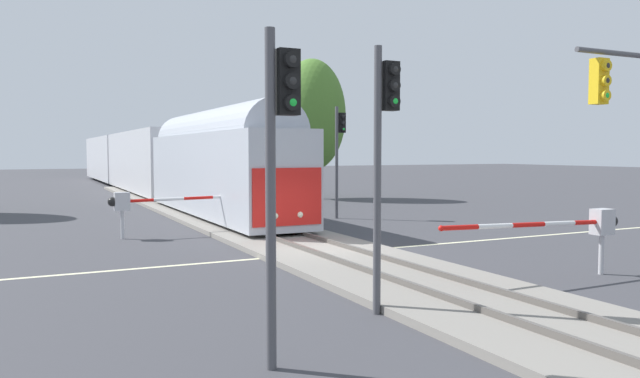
{
  "coord_description": "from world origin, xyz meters",
  "views": [
    {
      "loc": [
        -8.8,
        -17.88,
        3.36
      ],
      "look_at": [
        0.92,
        2.01,
        2.0
      ],
      "focal_mm": 34.27,
      "sensor_mm": 36.0,
      "label": 1
    }
  ],
  "objects": [
    {
      "name": "ground_plane",
      "position": [
        0.0,
        0.0,
        0.0
      ],
      "size": [
        220.0,
        220.0,
        0.0
      ],
      "primitive_type": "plane",
      "color": "#3D3D42"
    },
    {
      "name": "road_centre_stripe",
      "position": [
        0.0,
        0.0,
        0.0
      ],
      "size": [
        44.0,
        0.2,
        0.01
      ],
      "color": "beige",
      "rests_on": "ground"
    },
    {
      "name": "railway_track",
      "position": [
        0.0,
        0.0,
        0.1
      ],
      "size": [
        4.4,
        80.0,
        0.32
      ],
      "color": "gray",
      "rests_on": "ground"
    },
    {
      "name": "commuter_train",
      "position": [
        0.0,
        31.19,
        2.74
      ],
      "size": [
        3.04,
        60.67,
        5.16
      ],
      "color": "#B2B7C1",
      "rests_on": "railway_track"
    },
    {
      "name": "crossing_gate_near",
      "position": [
        4.7,
        -6.4,
        1.4
      ],
      "size": [
        6.02,
        0.4,
        1.8
      ],
      "color": "#B7B7BC",
      "rests_on": "ground"
    },
    {
      "name": "crossing_gate_far",
      "position": [
        -4.58,
        6.4,
        1.4
      ],
      "size": [
        6.55,
        0.4,
        1.8
      ],
      "color": "#B7B7BC",
      "rests_on": "ground"
    },
    {
      "name": "traffic_signal_far_side",
      "position": [
        5.49,
        9.16,
        3.75
      ],
      "size": [
        0.53,
        0.38,
        5.6
      ],
      "color": "#4C4C51",
      "rests_on": "ground"
    },
    {
      "name": "traffic_signal_median",
      "position": [
        -2.14,
        -7.23,
        3.68
      ],
      "size": [
        0.53,
        0.38,
        5.5
      ],
      "color": "#4C4C51",
      "rests_on": "ground"
    },
    {
      "name": "traffic_signal_near_left",
      "position": [
        -5.28,
        -9.26,
        3.5
      ],
      "size": [
        0.53,
        0.38,
        5.22
      ],
      "color": "#4C4C51",
      "rests_on": "ground"
    },
    {
      "name": "oak_far_right",
      "position": [
        9.71,
        21.29,
        5.92
      ],
      "size": [
        4.79,
        4.79,
        9.88
      ],
      "color": "brown",
      "rests_on": "ground"
    }
  ]
}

